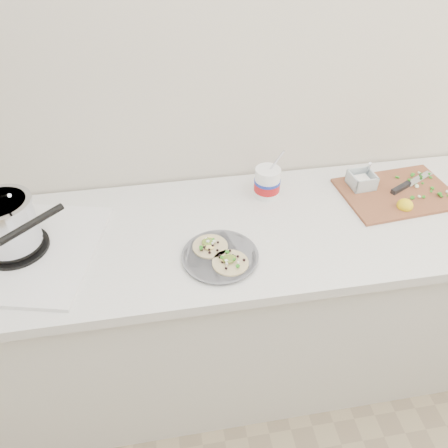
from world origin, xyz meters
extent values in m
cube|color=beige|center=(0.00, 1.73, 1.30)|extent=(3.50, 0.05, 2.60)
cube|color=silver|center=(0.00, 1.43, 0.43)|extent=(2.40, 0.62, 0.86)
cube|color=silver|center=(0.00, 1.41, 0.88)|extent=(2.44, 0.66, 0.04)
cube|color=silver|center=(-0.84, 1.41, 0.91)|extent=(0.62, 0.59, 0.01)
cylinder|color=black|center=(-0.84, 1.41, 0.92)|extent=(0.21, 0.21, 0.01)
torus|color=black|center=(-0.84, 1.41, 0.94)|extent=(0.18, 0.18, 0.02)
cylinder|color=silver|center=(-0.84, 1.41, 1.03)|extent=(0.18, 0.18, 0.16)
cylinder|color=#5A5C62|center=(-0.18, 1.27, 0.91)|extent=(0.24, 0.24, 0.01)
cylinder|color=#5A5C62|center=(-0.18, 1.27, 0.91)|extent=(0.25, 0.25, 0.00)
cylinder|color=white|center=(0.06, 1.59, 0.96)|extent=(0.10, 0.10, 0.12)
cylinder|color=#B61417|center=(0.06, 1.59, 0.95)|extent=(0.10, 0.10, 0.04)
cylinder|color=#192D99|center=(0.06, 1.59, 0.97)|extent=(0.10, 0.10, 0.01)
cube|color=brown|center=(0.56, 1.51, 0.91)|extent=(0.45, 0.33, 0.01)
cube|color=white|center=(0.44, 1.57, 0.93)|extent=(0.06, 0.06, 0.03)
ellipsoid|color=yellow|center=(0.54, 1.41, 0.93)|extent=(0.06, 0.06, 0.05)
cube|color=silver|center=(0.69, 1.57, 0.91)|extent=(0.15, 0.10, 0.00)
cube|color=black|center=(0.58, 1.52, 0.92)|extent=(0.10, 0.06, 0.02)
camera|label=1|loc=(-0.34, 0.26, 1.92)|focal=35.00mm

